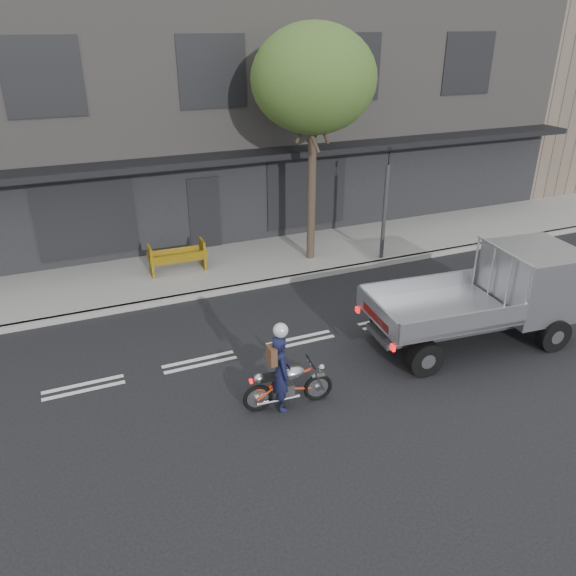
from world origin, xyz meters
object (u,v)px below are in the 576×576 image
(motorcycle, at_px, (288,384))
(flatbed_ute, at_px, (516,286))
(street_tree, at_px, (314,80))
(rider, at_px, (281,372))
(traffic_light_pole, at_px, (385,210))
(construction_barrier, at_px, (179,259))

(motorcycle, bearing_deg, flatbed_ute, 10.87)
(street_tree, relative_size, rider, 4.34)
(street_tree, bearing_deg, traffic_light_pole, -23.03)
(street_tree, relative_size, flatbed_ute, 1.36)
(motorcycle, relative_size, construction_barrier, 1.10)
(street_tree, height_order, construction_barrier, street_tree)
(traffic_light_pole, height_order, construction_barrier, traffic_light_pole)
(street_tree, relative_size, motorcycle, 3.79)
(construction_barrier, bearing_deg, motorcycle, -85.06)
(flatbed_ute, relative_size, construction_barrier, 3.07)
(motorcycle, distance_m, rider, 0.34)
(traffic_light_pole, relative_size, motorcycle, 1.97)
(traffic_light_pole, distance_m, construction_barrier, 6.17)
(motorcycle, relative_size, rider, 1.14)
(street_tree, xyz_separation_m, rider, (-3.55, -6.32, -4.50))
(street_tree, bearing_deg, construction_barrier, 175.83)
(traffic_light_pole, bearing_deg, construction_barrier, 169.19)
(traffic_light_pole, height_order, rider, traffic_light_pole)
(motorcycle, height_order, flatbed_ute, flatbed_ute)
(rider, distance_m, construction_barrier, 6.62)
(construction_barrier, bearing_deg, traffic_light_pole, -10.81)
(street_tree, xyz_separation_m, motorcycle, (-3.40, -6.32, -4.81))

